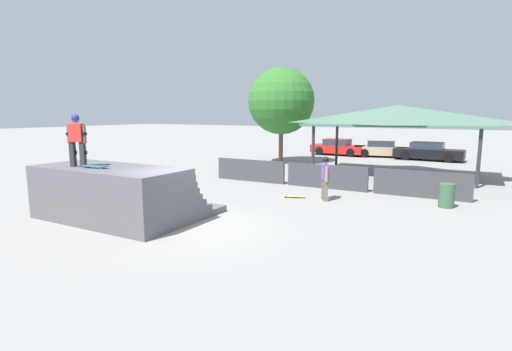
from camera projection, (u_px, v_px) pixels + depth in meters
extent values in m
plane|color=gray|center=(189.00, 226.00, 11.70)|extent=(160.00, 160.00, 0.00)
cube|color=#565459|center=(131.00, 211.00, 13.06)|extent=(4.95, 3.79, 0.21)
cube|color=#565459|center=(121.00, 208.00, 12.68)|extent=(4.95, 2.98, 0.21)
cube|color=#565459|center=(117.00, 202.00, 12.52)|extent=(4.95, 2.69, 0.21)
cube|color=#565459|center=(115.00, 196.00, 12.41)|extent=(4.95, 2.49, 0.21)
cube|color=#565459|center=(112.00, 190.00, 12.31)|extent=(4.95, 2.35, 0.21)
cube|color=#565459|center=(111.00, 184.00, 12.24)|extent=(4.95, 2.25, 0.21)
cube|color=#565459|center=(109.00, 177.00, 12.18)|extent=(4.95, 2.18, 0.21)
cube|color=#565459|center=(108.00, 171.00, 12.13)|extent=(4.95, 2.14, 0.21)
cylinder|color=silver|center=(135.00, 164.00, 13.02)|extent=(4.85, 0.07, 0.07)
cube|color=#2D2D33|center=(83.00, 154.00, 12.12)|extent=(0.19, 0.19, 0.76)
cube|color=black|center=(83.00, 153.00, 12.14)|extent=(0.21, 0.19, 0.11)
cube|color=#2D2D33|center=(73.00, 154.00, 12.17)|extent=(0.19, 0.19, 0.76)
cube|color=black|center=(73.00, 153.00, 12.19)|extent=(0.21, 0.19, 0.11)
cube|color=red|center=(76.00, 133.00, 12.04)|extent=(0.46, 0.34, 0.54)
cylinder|color=brown|center=(84.00, 134.00, 12.01)|extent=(0.13, 0.13, 0.54)
cylinder|color=black|center=(84.00, 134.00, 12.01)|extent=(0.20, 0.20, 0.08)
cylinder|color=brown|center=(69.00, 134.00, 12.08)|extent=(0.13, 0.13, 0.54)
cylinder|color=black|center=(69.00, 134.00, 12.08)|extent=(0.20, 0.20, 0.08)
sphere|color=brown|center=(75.00, 119.00, 11.98)|extent=(0.21, 0.21, 0.21)
sphere|color=#232399|center=(75.00, 118.00, 11.97)|extent=(0.24, 0.24, 0.24)
cylinder|color=red|center=(104.00, 167.00, 11.88)|extent=(0.06, 0.04, 0.05)
cylinder|color=red|center=(101.00, 168.00, 11.75)|extent=(0.06, 0.04, 0.05)
cylinder|color=red|center=(89.00, 167.00, 12.02)|extent=(0.06, 0.04, 0.05)
cylinder|color=red|center=(86.00, 167.00, 11.89)|extent=(0.06, 0.04, 0.05)
cube|color=teal|center=(95.00, 166.00, 11.88)|extent=(0.86, 0.39, 0.02)
cube|color=teal|center=(106.00, 166.00, 11.77)|extent=(0.14, 0.22, 0.02)
cube|color=#6B6051|center=(324.00, 189.00, 15.31)|extent=(0.21, 0.21, 0.81)
cube|color=#6B6051|center=(326.00, 191.00, 14.96)|extent=(0.21, 0.21, 0.81)
cube|color=#6B4CB7|center=(325.00, 172.00, 15.03)|extent=(0.41, 0.49, 0.57)
cylinder|color=#A87A5B|center=(324.00, 172.00, 15.30)|extent=(0.15, 0.15, 0.57)
cylinder|color=#A87A5B|center=(327.00, 174.00, 14.77)|extent=(0.15, 0.15, 0.57)
sphere|color=#A87A5B|center=(326.00, 161.00, 14.96)|extent=(0.22, 0.22, 0.22)
sphere|color=black|center=(326.00, 160.00, 14.96)|extent=(0.25, 0.25, 0.25)
cylinder|color=green|center=(288.00, 197.00, 15.59)|extent=(0.06, 0.05, 0.05)
cylinder|color=green|center=(288.00, 197.00, 15.72)|extent=(0.06, 0.05, 0.05)
cylinder|color=green|center=(301.00, 198.00, 15.51)|extent=(0.06, 0.05, 0.05)
cylinder|color=green|center=(301.00, 197.00, 15.65)|extent=(0.06, 0.05, 0.05)
cube|color=tan|center=(295.00, 196.00, 15.61)|extent=(0.82, 0.47, 0.02)
cube|color=tan|center=(285.00, 195.00, 15.67)|extent=(0.16, 0.22, 0.02)
cube|color=#3D3D42|center=(250.00, 170.00, 19.35)|extent=(3.64, 0.12, 1.05)
cube|color=#3D3D42|center=(326.00, 177.00, 17.46)|extent=(3.64, 0.12, 1.05)
cube|color=#3D3D42|center=(421.00, 184.00, 15.58)|extent=(3.64, 0.12, 1.05)
cylinder|color=#2D2D33|center=(313.00, 150.00, 21.18)|extent=(0.16, 0.16, 2.62)
cylinder|color=#2D2D33|center=(479.00, 159.00, 17.42)|extent=(0.16, 0.16, 2.62)
cylinder|color=#2D2D33|center=(337.00, 145.00, 24.56)|extent=(0.16, 0.16, 2.62)
cylinder|color=#2D2D33|center=(480.00, 151.00, 20.80)|extent=(0.16, 0.16, 2.62)
cube|color=#4C705B|center=(397.00, 125.00, 20.78)|extent=(9.09, 4.62, 0.10)
pyramid|color=#4C705B|center=(398.00, 114.00, 20.70)|extent=(8.90, 4.53, 0.97)
cylinder|color=brown|center=(281.00, 144.00, 26.32)|extent=(0.28, 0.28, 2.49)
sphere|color=#2D6B28|center=(281.00, 101.00, 25.88)|extent=(4.32, 4.32, 4.32)
cylinder|color=#385B3D|center=(447.00, 195.00, 13.98)|extent=(0.52, 0.52, 0.85)
cube|color=red|center=(338.00, 149.00, 31.27)|extent=(4.20, 1.83, 0.62)
cube|color=#283342|center=(337.00, 142.00, 31.25)|extent=(1.97, 1.47, 0.46)
cube|color=red|center=(337.00, 139.00, 31.21)|extent=(1.88, 1.43, 0.04)
cylinder|color=black|center=(357.00, 151.00, 31.26)|extent=(0.65, 0.23, 0.64)
cylinder|color=black|center=(351.00, 153.00, 30.02)|extent=(0.65, 0.23, 0.64)
cylinder|color=black|center=(327.00, 150.00, 32.58)|extent=(0.65, 0.23, 0.64)
cylinder|color=black|center=(320.00, 151.00, 31.34)|extent=(0.65, 0.23, 0.64)
cube|color=tan|center=(382.00, 151.00, 29.97)|extent=(4.36, 2.48, 0.62)
cube|color=#283342|center=(381.00, 143.00, 29.92)|extent=(2.15, 1.78, 0.46)
cube|color=tan|center=(381.00, 140.00, 29.89)|extent=(2.06, 1.73, 0.04)
cylinder|color=black|center=(399.00, 152.00, 30.34)|extent=(0.67, 0.32, 0.64)
cylinder|color=black|center=(400.00, 154.00, 28.89)|extent=(0.67, 0.32, 0.64)
cylinder|color=black|center=(365.00, 151.00, 31.11)|extent=(0.67, 0.32, 0.64)
cylinder|color=black|center=(364.00, 153.00, 29.65)|extent=(0.67, 0.32, 0.64)
cube|color=black|center=(429.00, 153.00, 27.83)|extent=(4.59, 1.85, 0.62)
cube|color=#283342|center=(427.00, 146.00, 27.80)|extent=(2.16, 1.48, 0.46)
cube|color=black|center=(427.00, 142.00, 27.77)|extent=(2.06, 1.44, 0.04)
cylinder|color=black|center=(451.00, 156.00, 27.75)|extent=(0.65, 0.23, 0.64)
cylinder|color=black|center=(449.00, 158.00, 26.50)|extent=(0.65, 0.23, 0.64)
cylinder|color=black|center=(410.00, 154.00, 29.20)|extent=(0.65, 0.23, 0.64)
cylinder|color=black|center=(405.00, 156.00, 27.95)|extent=(0.65, 0.23, 0.64)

